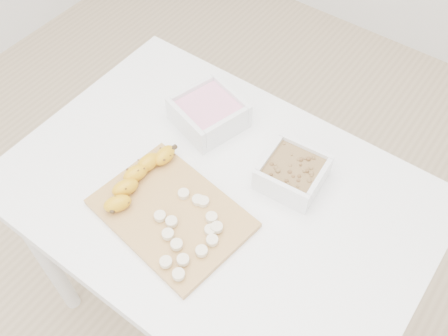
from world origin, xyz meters
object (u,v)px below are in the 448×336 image
Objects in this scene: bowl_yogurt at (209,112)px; bowl_granola at (293,172)px; cutting_board at (171,213)px; table at (217,213)px; banana at (138,179)px.

bowl_granola is (0.27, -0.03, -0.00)m from bowl_yogurt.
bowl_granola is 0.30m from cutting_board.
table is 5.07× the size of bowl_yogurt.
table is at bearing -133.91° from bowl_granola.
table is 0.16m from cutting_board.
bowl_granola is 0.69× the size of banana.
bowl_yogurt is at bearing 173.14° from bowl_granola.
banana reaches higher than table.
bowl_granola is at bearing 55.30° from cutting_board.
bowl_yogurt is 0.58× the size of cutting_board.
table is 2.96× the size of cutting_board.
banana is (-0.11, 0.02, 0.03)m from cutting_board.
banana reaches higher than cutting_board.
banana is at bearing -147.78° from table.
bowl_yogurt reaches higher than cutting_board.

